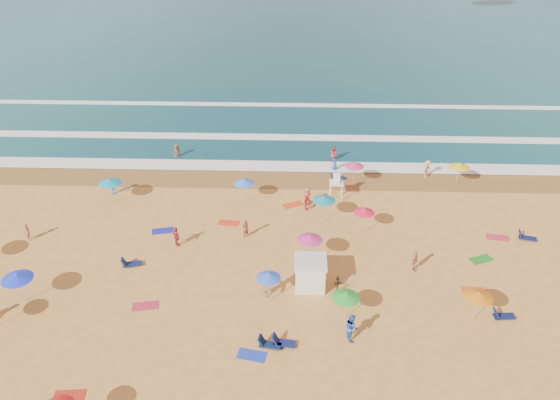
{
  "coord_description": "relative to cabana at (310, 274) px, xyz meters",
  "views": [
    {
      "loc": [
        1.63,
        -32.73,
        24.09
      ],
      "look_at": [
        0.35,
        6.0,
        1.5
      ],
      "focal_mm": 35.0,
      "sensor_mm": 36.0,
      "label": 1
    }
  ],
  "objects": [
    {
      "name": "wet_sand",
      "position": [
        -2.71,
        15.6,
        -0.99
      ],
      "size": [
        220.0,
        220.0,
        0.0
      ],
      "primitive_type": "plane",
      "color": "olive",
      "rests_on": "ground"
    },
    {
      "name": "lifeguard_stand",
      "position": [
        2.44,
        12.18,
        0.05
      ],
      "size": [
        1.2,
        1.2,
        2.1
      ],
      "primitive_type": null,
      "color": "white",
      "rests_on": "ground"
    },
    {
      "name": "loungers",
      "position": [
        1.55,
        0.88,
        -0.83
      ],
      "size": [
        49.13,
        22.36,
        0.34
      ],
      "color": "#0E1247",
      "rests_on": "ground"
    },
    {
      "name": "cabana_roof",
      "position": [
        0.0,
        0.0,
        1.06
      ],
      "size": [
        2.2,
        2.2,
        0.12
      ],
      "primitive_type": "cube",
      "color": "silver",
      "rests_on": "cabana"
    },
    {
      "name": "surf_foam",
      "position": [
        -2.71,
        24.42,
        -0.9
      ],
      "size": [
        200.0,
        18.7,
        0.05
      ],
      "color": "white",
      "rests_on": "ground"
    },
    {
      "name": "ground",
      "position": [
        -2.71,
        3.1,
        -1.0
      ],
      "size": [
        220.0,
        220.0,
        0.0
      ],
      "primitive_type": "plane",
      "color": "gold",
      "rests_on": "ground"
    },
    {
      "name": "bicycle",
      "position": [
        1.9,
        -0.3,
        -0.51
      ],
      "size": [
        0.83,
        1.91,
        0.97
      ],
      "primitive_type": "imported",
      "rotation": [
        0.0,
        0.0,
        -0.1
      ],
      "color": "black",
      "rests_on": "ground"
    },
    {
      "name": "beachgoers",
      "position": [
        -3.28,
        7.64,
        -0.19
      ],
      "size": [
        33.88,
        25.97,
        2.11
      ],
      "color": "#2553AF",
      "rests_on": "ground"
    },
    {
      "name": "towels",
      "position": [
        -1.34,
        0.35,
        -0.98
      ],
      "size": [
        29.79,
        24.42,
        0.03
      ],
      "color": "#B62A16",
      "rests_on": "ground"
    },
    {
      "name": "beach_umbrellas",
      "position": [
        -1.09,
        3.41,
        1.1
      ],
      "size": [
        58.9,
        28.93,
        0.74
      ],
      "color": "green",
      "rests_on": "ground"
    },
    {
      "name": "ocean",
      "position": [
        -2.71,
        87.1,
        -1.0
      ],
      "size": [
        220.0,
        140.0,
        0.18
      ],
      "primitive_type": "cube",
      "color": "#0C4756",
      "rests_on": "ground"
    },
    {
      "name": "cabana",
      "position": [
        0.0,
        0.0,
        0.0
      ],
      "size": [
        2.0,
        2.0,
        2.0
      ],
      "primitive_type": "cube",
      "color": "silver",
      "rests_on": "ground"
    }
  ]
}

